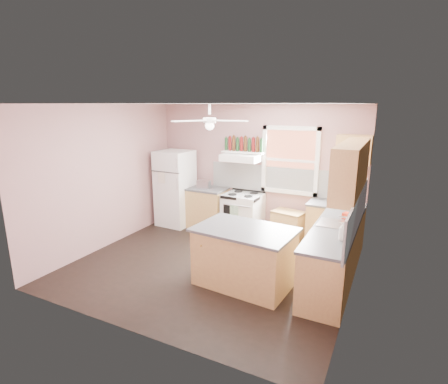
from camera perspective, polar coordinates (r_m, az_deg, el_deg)
The scene contains 32 objects.
floor at distance 6.13m, azimuth -2.13°, elevation -11.93°, with size 4.50×4.50×0.00m, color black.
ceiling at distance 5.51m, azimuth -2.40°, elevation 14.21°, with size 4.50×4.50×0.00m, color white.
wall_back at distance 7.47m, azimuth 5.23°, elevation 3.72°, with size 4.50×0.05×2.70m, color #926867.
wall_right at distance 5.02m, azimuth 21.18°, elevation -2.34°, with size 0.05×4.00×2.70m, color #926867.
wall_left at distance 7.03m, azimuth -18.78°, elevation 2.37°, with size 0.05×4.00×2.70m, color #926867.
backsplash_back at distance 7.32m, azimuth 8.37°, elevation 2.02°, with size 2.90×0.03×0.55m, color white.
backsplash_right at distance 5.36m, azimuth 20.92°, elevation -3.26°, with size 0.03×2.60×0.55m, color white.
window_view at distance 7.15m, azimuth 10.77°, elevation 5.11°, with size 1.00×0.02×1.20m, color brown.
window_frame at distance 7.13m, azimuth 10.71°, elevation 5.08°, with size 1.16×0.07×1.36m, color white.
refrigerator at distance 7.97m, azimuth -7.96°, elevation 0.62°, with size 0.72×0.70×1.69m, color white.
base_cabinet_left at distance 7.84m, azimuth -3.03°, elevation -2.65°, with size 0.90×0.60×0.86m, color #AA7B46.
counter_left at distance 7.72m, azimuth -3.08°, elevation 0.55°, with size 0.92×0.62×0.04m, color #3F3F42.
toaster at distance 7.66m, azimuth -3.34°, elevation 1.27°, with size 0.28×0.16×0.18m, color silver.
stove at distance 7.45m, azimuth 3.11°, elevation -3.56°, with size 0.77×0.64×0.86m, color white.
range_hood at distance 7.26m, azimuth 2.79°, elevation 5.63°, with size 0.78×0.50×0.14m, color white.
bottle_shelf at distance 7.35m, azimuth 3.17°, elevation 6.52°, with size 0.90×0.26×0.03m, color white.
cart at distance 7.22m, azimuth 10.41°, elevation -5.42°, with size 0.61×0.40×0.61m, color #AA7B46.
base_cabinet_corner at distance 6.96m, azimuth 17.64°, elevation -5.51°, with size 1.00×0.60×0.86m, color #AA7B46.
base_cabinet_right at distance 5.65m, azimuth 17.34°, elevation -10.17°, with size 0.60×2.20×0.86m, color #AA7B46.
counter_corner at distance 6.83m, azimuth 17.92°, elevation -1.95°, with size 1.02×0.62×0.04m, color #3F3F42.
counter_right at distance 5.48m, azimuth 17.58°, elevation -5.85°, with size 0.62×2.22×0.04m, color #3F3F42.
sink at distance 5.66m, azimuth 17.92°, elevation -5.07°, with size 0.55×0.45×0.03m, color silver.
faucet at distance 5.62m, azimuth 19.59°, elevation -4.54°, with size 0.03×0.03×0.14m, color silver.
upper_cabinet_right at distance 5.43m, azimuth 20.08°, elevation 3.61°, with size 0.33×1.80×0.76m, color #AA7B46.
upper_cabinet_corner at distance 6.74m, azimuth 20.44°, elevation 6.51°, with size 0.60×0.33×0.52m, color #AA7B46.
paper_towel at distance 6.86m, azimuth 21.00°, elevation 1.06°, with size 0.12×0.12×0.26m, color white.
island at distance 5.40m, azimuth 3.36°, elevation -10.66°, with size 1.38×0.87×0.86m, color #AA7B46.
island_top at distance 5.23m, azimuth 3.43°, elevation -6.18°, with size 1.46×0.96×0.04m, color #3F3F42.
ceiling_fan_hub at distance 5.51m, azimuth -2.37°, elevation 11.61°, with size 0.20×0.20×0.08m, color white.
soap_bottle at distance 5.00m, azimuth 18.76°, elevation -6.10°, with size 0.10×0.10×0.25m, color silver.
red_caddy at distance 5.95m, azimuth 19.69°, elevation -3.75°, with size 0.18×0.12×0.10m, color #B6250F.
wine_bottles at distance 7.33m, azimuth 3.20°, elevation 7.76°, with size 0.86×0.06×0.31m.
Camera 1 is at (2.65, -4.82, 2.69)m, focal length 28.00 mm.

